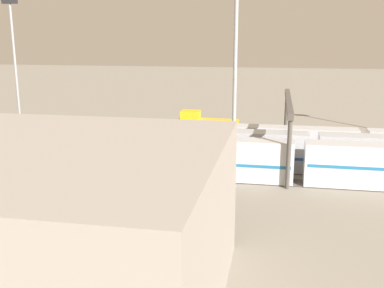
# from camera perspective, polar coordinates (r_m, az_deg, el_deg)

# --- Properties ---
(ground_plane) EXTENTS (400.00, 400.00, 0.00)m
(ground_plane) POSITION_cam_1_polar(r_m,az_deg,el_deg) (65.61, 1.97, -1.66)
(ground_plane) COLOR gray
(track_bed_0) EXTENTS (140.00, 2.80, 0.12)m
(track_bed_0) POSITION_cam_1_polar(r_m,az_deg,el_deg) (75.21, 3.13, 0.33)
(track_bed_0) COLOR #4C443D
(track_bed_0) RESTS_ON ground_plane
(track_bed_1) EXTENTS (140.00, 2.80, 0.12)m
(track_bed_1) POSITION_cam_1_polar(r_m,az_deg,el_deg) (70.39, 2.59, -0.58)
(track_bed_1) COLOR #4C443D
(track_bed_1) RESTS_ON ground_plane
(track_bed_2) EXTENTS (140.00, 2.80, 0.12)m
(track_bed_2) POSITION_cam_1_polar(r_m,az_deg,el_deg) (65.60, 1.97, -1.61)
(track_bed_2) COLOR #4C443D
(track_bed_2) RESTS_ON ground_plane
(track_bed_3) EXTENTS (140.00, 2.80, 0.12)m
(track_bed_3) POSITION_cam_1_polar(r_m,az_deg,el_deg) (60.84, 1.24, -2.81)
(track_bed_3) COLOR #4C443D
(track_bed_3) RESTS_ON ground_plane
(track_bed_4) EXTENTS (140.00, 2.80, 0.12)m
(track_bed_4) POSITION_cam_1_polar(r_m,az_deg,el_deg) (56.13, 0.40, -4.21)
(track_bed_4) COLOR #4C443D
(track_bed_4) RESTS_ON ground_plane
(train_on_track_4) EXTENTS (47.20, 3.06, 5.00)m
(train_on_track_4) POSITION_cam_1_polar(r_m,az_deg,el_deg) (54.65, 13.35, -2.28)
(train_on_track_4) COLOR silver
(train_on_track_4) RESTS_ON ground_plane
(train_on_track_3) EXTENTS (71.40, 3.06, 5.00)m
(train_on_track_3) POSITION_cam_1_polar(r_m,az_deg,el_deg) (59.86, 3.44, -0.60)
(train_on_track_3) COLOR #B7BABF
(train_on_track_3) RESTS_ON ground_plane
(train_on_track_1) EXTENTS (139.00, 3.06, 4.40)m
(train_on_track_1) POSITION_cam_1_polar(r_m,az_deg,el_deg) (70.63, -0.73, 1.14)
(train_on_track_1) COLOR black
(train_on_track_1) RESTS_ON ground_plane
(train_on_track_0) EXTENTS (10.00, 3.00, 5.00)m
(train_on_track_0) POSITION_cam_1_polar(r_m,az_deg,el_deg) (75.00, 1.85, 1.94)
(train_on_track_0) COLOR gold
(train_on_track_0) RESTS_ON ground_plane
(light_mast_1) EXTENTS (2.80, 0.70, 31.34)m
(light_mast_1) POSITION_cam_1_polar(r_m,az_deg,el_deg) (50.83, 5.63, 16.20)
(light_mast_1) COLOR #9EA0A5
(light_mast_1) RESTS_ON ground_plane
(light_mast_2) EXTENTS (2.80, 0.70, 23.99)m
(light_mast_2) POSITION_cam_1_polar(r_m,az_deg,el_deg) (89.75, -21.64, 11.54)
(light_mast_2) COLOR #9EA0A5
(light_mast_2) RESTS_ON ground_plane
(signal_gantry) EXTENTS (0.70, 25.00, 8.80)m
(signal_gantry) POSITION_cam_1_polar(r_m,az_deg,el_deg) (63.39, 12.07, 4.38)
(signal_gantry) COLOR #4C4742
(signal_gantry) RESTS_ON ground_plane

